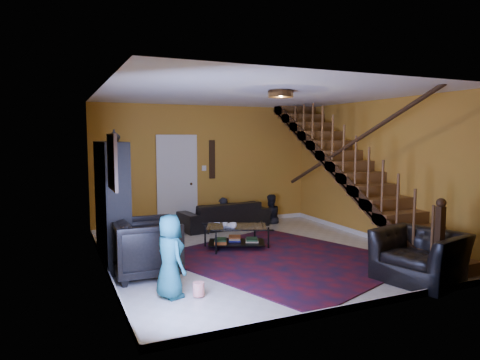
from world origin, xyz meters
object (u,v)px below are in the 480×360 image
object	(u,v)px
coffee_table	(237,236)
armchair_right	(420,256)
sofa	(224,215)
bookshelf	(112,204)
armchair_left	(147,248)

from	to	relation	value
coffee_table	armchair_right	bearing A→B (deg)	-58.48
sofa	coffee_table	distance (m)	1.86
bookshelf	armchair_right	bearing A→B (deg)	-36.12
sofa	armchair_right	world-z (taller)	armchair_right
bookshelf	armchair_left	distance (m)	1.22
sofa	armchair_left	world-z (taller)	armchair_left
bookshelf	armchair_right	distance (m)	4.87
armchair_right	coffee_table	distance (m)	3.23
bookshelf	armchair_left	size ratio (longest dim) A/B	2.09
bookshelf	armchair_right	size ratio (longest dim) A/B	1.78
sofa	coffee_table	size ratio (longest dim) A/B	1.61
bookshelf	armchair_right	world-z (taller)	bookshelf
armchair_right	bookshelf	bearing A→B (deg)	-141.47
bookshelf	armchair_left	world-z (taller)	bookshelf
armchair_left	coffee_table	bearing A→B (deg)	-62.12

